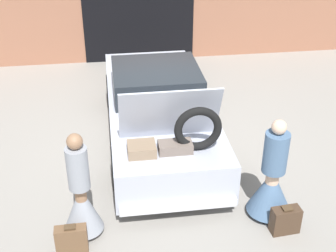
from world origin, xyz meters
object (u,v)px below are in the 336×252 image
object	(u,v)px
car	(158,110)
person_right	(272,183)
suitcase_beside_right_person	(285,220)
person_left	(81,199)
suitcase_beside_left_person	(72,240)

from	to	relation	value
car	person_right	size ratio (longest dim) A/B	3.01
suitcase_beside_right_person	person_left	bearing A→B (deg)	172.17
suitcase_beside_left_person	person_left	bearing A→B (deg)	67.78
person_left	suitcase_beside_right_person	xyz separation A→B (m)	(2.80, -0.39, -0.37)
suitcase_beside_left_person	car	bearing A→B (deg)	61.67
car	person_left	bearing A→B (deg)	-119.22
person_left	person_right	bearing A→B (deg)	76.31
car	person_right	xyz separation A→B (m)	(1.35, -2.39, -0.04)
person_right	suitcase_beside_left_person	world-z (taller)	person_right
person_right	suitcase_beside_left_person	size ratio (longest dim) A/B	3.56
person_right	suitcase_beside_left_person	xyz separation A→B (m)	(-2.85, -0.40, -0.35)
car	suitcase_beside_left_person	bearing A→B (deg)	-118.33
car	person_right	world-z (taller)	car
car	suitcase_beside_left_person	world-z (taller)	car
person_left	suitcase_beside_right_person	size ratio (longest dim) A/B	3.75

